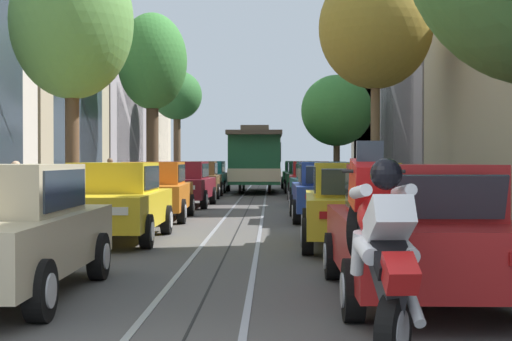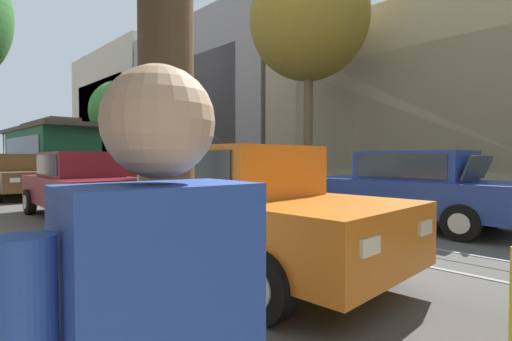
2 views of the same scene
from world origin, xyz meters
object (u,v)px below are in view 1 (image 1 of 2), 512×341
Objects in this scene: parked_car_yellow_second_right at (354,204)px; parked_car_green_sixth_right at (304,177)px; street_tree_kerb_left_mid at (152,64)px; street_tree_kerb_right_second at (375,28)px; parked_car_red_fifth_right at (310,180)px; pedestrian_on_left_pavement at (16,191)px; parked_car_yellow_second_left at (114,201)px; parked_car_blue_mid_right at (327,191)px; parked_car_maroon_fourth_left at (184,184)px; cable_car_trolley at (256,160)px; motorcycle_with_rider at (381,243)px; street_tree_kerb_left_fourth at (177,97)px; pedestrian_on_right_pavement at (110,177)px; pedestrian_crossing_far at (380,178)px; parked_car_brown_fifth_left at (199,179)px; parked_car_orange_mid_left at (154,190)px; parked_car_beige_near_left at (1,230)px; parked_car_teal_fourth_right at (320,184)px; parked_car_red_near_right at (417,231)px; street_tree_kerb_right_mid at (337,111)px; parked_car_green_far_right at (298,174)px; street_tree_kerb_left_second at (72,23)px; parked_car_teal_sixth_left at (209,177)px.

parked_car_yellow_second_right is 1.01× the size of parked_car_green_sixth_right.
street_tree_kerb_right_second reaches higher than street_tree_kerb_left_mid.
parked_car_red_fifth_right is at bearing 102.77° from street_tree_kerb_right_second.
parked_car_red_fifth_right is 2.72× the size of pedestrian_on_left_pavement.
parked_car_yellow_second_right is (4.74, -0.98, 0.00)m from parked_car_yellow_second_left.
parked_car_blue_mid_right is 2.70× the size of pedestrian_on_left_pavement.
pedestrian_on_left_pavement is at bearing -117.62° from parked_car_red_fifth_right.
parked_car_green_sixth_right is 2.70× the size of pedestrian_on_left_pavement.
cable_car_trolley reaches higher than parked_car_maroon_fourth_left.
street_tree_kerb_left_fourth is at bearing 100.00° from motorcycle_with_rider.
pedestrian_on_right_pavement reaches higher than pedestrian_crossing_far.
cable_car_trolley is at bearing 95.69° from parked_car_yellow_second_right.
motorcycle_with_rider is at bearing -86.90° from cable_car_trolley.
parked_car_brown_fifth_left and parked_car_yellow_second_right have the same top height.
parked_car_maroon_fourth_left is 1.01× the size of parked_car_brown_fifth_left.
parked_car_orange_mid_left is 1.00× the size of parked_car_red_fifth_right.
motorcycle_with_rider is at bearing -80.00° from street_tree_kerb_left_fourth.
parked_car_beige_near_left is 12.28m from parked_car_blue_mid_right.
pedestrian_crossing_far is at bearing -40.19° from parked_car_red_fifth_right.
motorcycle_with_rider reaches higher than parked_car_teal_fourth_right.
street_tree_kerb_left_mid reaches higher than parked_car_brown_fifth_left.
parked_car_teal_fourth_right is at bearing 87.74° from motorcycle_with_rider.
parked_car_red_near_right is 21.02m from pedestrian_crossing_far.
motorcycle_with_rider is at bearing -94.35° from street_tree_kerb_right_mid.
parked_car_green_sixth_right is at bearing 45.12° from street_tree_kerb_left_mid.
pedestrian_on_right_pavement is (-3.02, 13.42, 0.17)m from parked_car_yellow_second_left.
parked_car_brown_fifth_left is at bearing 159.75° from pedestrian_crossing_far.
parked_car_beige_near_left is 2.34× the size of motorcycle_with_rider.
motorcycle_with_rider is at bearing -94.76° from parked_car_yellow_second_right.
parked_car_maroon_fourth_left is 7.44m from parked_car_red_fifth_right.
parked_car_green_far_right is at bearing 89.02° from motorcycle_with_rider.
parked_car_red_near_right and parked_car_yellow_second_right have the same top height.
parked_car_blue_mid_right is (4.60, -6.05, 0.00)m from parked_car_maroon_fourth_left.
parked_car_beige_near_left is 22.71m from street_tree_kerb_left_mid.
parked_car_beige_near_left is 1.00× the size of parked_car_green_far_right.
street_tree_kerb_left_mid is 4.85× the size of pedestrian_crossing_far.
parked_car_beige_near_left is 0.99× the size of parked_car_yellow_second_right.
parked_car_brown_fifth_left is 24.12m from parked_car_red_near_right.
parked_car_yellow_second_left is at bearing -83.61° from street_tree_kerb_left_mid.
street_tree_kerb_left_second is at bearing -117.23° from parked_car_red_fifth_right.
parked_car_red_fifth_right is 2.75× the size of pedestrian_crossing_far.
street_tree_kerb_right_mid is 0.66× the size of cable_car_trolley.
parked_car_red_fifth_right is (4.85, 16.90, 0.00)m from parked_car_yellow_second_left.
parked_car_blue_mid_right is 13.93m from motorcycle_with_rider.
cable_car_trolley reaches higher than parked_car_green_far_right.
street_tree_kerb_left_fourth is at bearing 103.47° from parked_car_brown_fifth_left.
parked_car_teal_sixth_left is 0.67× the size of street_tree_kerb_left_fourth.
street_tree_kerb_left_fourth is at bearing 130.27° from pedestrian_crossing_far.
parked_car_teal_sixth_left is 5.76m from street_tree_kerb_left_fourth.
parked_car_green_far_right is (-0.13, 17.73, 0.00)m from parked_car_teal_fourth_right.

